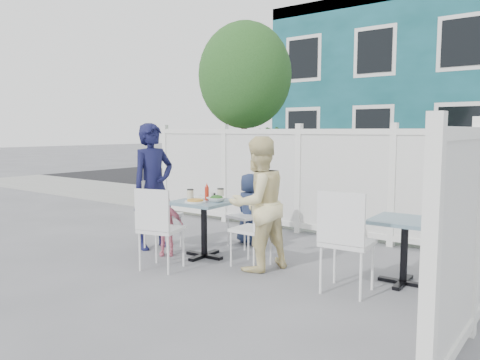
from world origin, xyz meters
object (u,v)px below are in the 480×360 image
Objects in this scene: main_table at (204,213)px; chair_back at (249,210)px; spare_table at (405,234)px; boy at (249,209)px; woman at (258,204)px; man at (153,186)px; utility_cabinet at (208,172)px; chair_right at (257,223)px; toddler at (166,226)px; chair_near at (158,223)px; chair_left at (157,209)px.

chair_back reaches higher than main_table.
spare_table is 0.69× the size of boy.
man is at bearing -71.65° from woman.
utility_cabinet is at bearing 149.95° from spare_table.
boy is (0.04, 0.91, -0.06)m from main_table.
toddler is at bearing 102.79° from chair_right.
utility_cabinet is at bearing -26.22° from boy.
chair_right reaches higher than spare_table.
toddler is (-0.44, -0.23, -0.17)m from main_table.
chair_near is (2.97, -4.28, -0.12)m from utility_cabinet.
utility_cabinet is 4.12m from chair_back.
man is 1.70× the size of boy.
chair_back is at bearing 70.47° from chair_near.
chair_back is 0.10m from boy.
main_table is 0.93× the size of toddler.
boy reaches higher than toddler.
chair_right reaches higher than toddler.
chair_left is at bearing -62.32° from utility_cabinet.
chair_left is 0.98× the size of chair_near.
chair_right is 1.24m from toddler.
toddler is (-1.21, -0.28, -0.13)m from chair_right.
spare_table is at bearing 84.55° from chair_left.
main_table is 0.76m from chair_right.
chair_right is 1.12m from boy.
man is (2.15, -3.58, 0.17)m from utility_cabinet.
chair_right is 1.65m from man.
chair_left is (2.21, -3.57, -0.13)m from utility_cabinet.
spare_table is at bearing -22.71° from toddler.
woman is (1.63, 0.02, 0.22)m from chair_left.
woman is (0.07, -0.07, 0.24)m from chair_right.
man reaches higher than toddler.
woman reaches higher than toddler.
chair_back is at bearing -45.31° from utility_cabinet.
man reaches higher than main_table.
main_table is 0.83m from chair_back.
spare_table is 0.77× the size of chair_right.
chair_back is (0.88, 0.86, -0.05)m from chair_left.
chair_near reaches higher than toddler.
spare_table is 3.24m from man.
main_table is at bearing 78.46° from chair_left.
utility_cabinet is at bearing -30.83° from chair_back.
woman is (3.84, -3.55, 0.09)m from utility_cabinet.
toddler is at bearing -63.44° from woman.
main_table is 0.77× the size of chair_left.
chair_left is 1.10× the size of chair_back.
chair_left is 0.61× the size of woman.
chair_left reaches higher than spare_table.
main_table is at bearing -78.16° from man.
chair_near is 0.56× the size of man.
chair_near is 1.12m from man.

